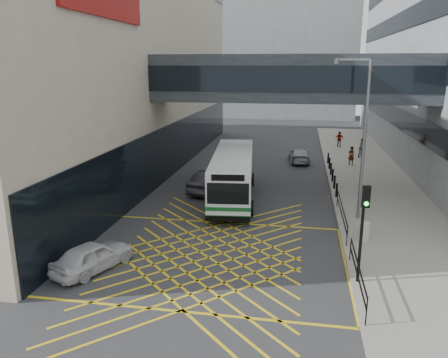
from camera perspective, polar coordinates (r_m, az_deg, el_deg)
The scene contains 18 objects.
ground at distance 19.82m, azimuth -2.04°, elevation -10.20°, with size 120.00×120.00×0.00m, color #333335.
building_whsmith at distance 40.03m, azimuth -23.62°, elevation 12.98°, with size 24.17×42.00×16.00m.
building_far at distance 77.80m, azimuth 5.91°, elevation 15.06°, with size 28.00×16.00×18.00m, color gray.
skybridge at distance 29.61m, azimuth 8.65°, elevation 12.88°, with size 20.00×4.10×3.00m.
pavement at distance 34.01m, azimuth 18.46°, elevation -0.16°, with size 6.00×54.00×0.16m, color gray.
box_junction at distance 19.82m, azimuth -2.04°, elevation -10.19°, with size 12.00×9.00×0.01m.
bus at distance 27.90m, azimuth 1.19°, elevation 0.66°, with size 3.52×10.77×2.96m.
car_white at distance 19.25m, azimuth -16.77°, elevation -9.59°, with size 1.62×3.96×1.26m, color silver.
car_dark at distance 29.47m, azimuth -1.66°, elevation -0.29°, with size 1.84×4.71×1.47m, color black.
car_silver at distance 39.20m, azimuth 9.81°, elevation 3.14°, with size 1.78×4.21×1.31m, color #919299.
traffic_light at distance 17.16m, azimuth 17.74°, elevation -5.16°, with size 0.29×0.46×3.93m.
street_lamp at distance 24.17m, azimuth 17.47°, elevation 6.08°, with size 1.94×0.39×8.51m.
litter_bin at distance 22.14m, azimuth 17.86°, elevation -6.54°, with size 0.50×0.50×0.87m, color #ADA89E.
kerb_railings at distance 20.88m, azimuth 15.88°, elevation -6.84°, with size 0.05×12.54×1.00m.
bollards at distance 33.57m, azimuth 13.90°, elevation 0.92°, with size 0.14×10.14×0.90m.
pedestrian_a at distance 38.35m, azimuth 16.27°, elevation 2.95°, with size 0.62×0.44×1.56m, color gray.
pedestrian_b at distance 41.76m, azimuth 17.67°, elevation 3.88°, with size 0.85×0.49×1.74m, color gray.
pedestrian_c at distance 46.62m, azimuth 14.85°, elevation 5.04°, with size 0.93×0.45×1.58m, color gray.
Camera 1 is at (3.80, -17.58, 8.32)m, focal length 35.00 mm.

